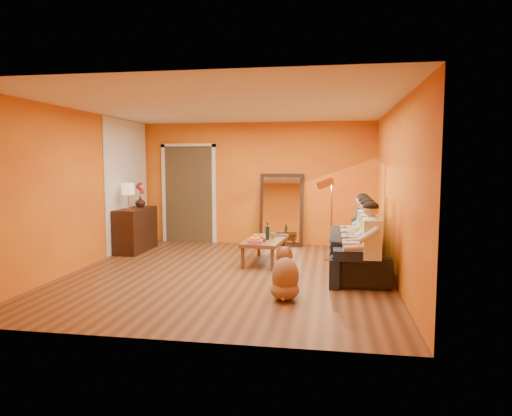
% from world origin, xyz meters
% --- Properties ---
extents(room_shell, '(5.00, 5.50, 2.60)m').
position_xyz_m(room_shell, '(0.00, 0.37, 1.30)').
color(room_shell, brown).
rests_on(room_shell, ground).
extents(white_accent, '(0.02, 1.90, 2.58)m').
position_xyz_m(white_accent, '(-2.48, 1.75, 1.30)').
color(white_accent, white).
rests_on(white_accent, wall_left).
extents(doorway_recess, '(1.06, 0.30, 2.10)m').
position_xyz_m(doorway_recess, '(-1.50, 2.83, 1.05)').
color(doorway_recess, '#3F2D19').
rests_on(doorway_recess, floor).
extents(door_jamb_left, '(0.08, 0.06, 2.20)m').
position_xyz_m(door_jamb_left, '(-2.07, 2.71, 1.05)').
color(door_jamb_left, white).
rests_on(door_jamb_left, wall_back).
extents(door_jamb_right, '(0.08, 0.06, 2.20)m').
position_xyz_m(door_jamb_right, '(-0.93, 2.71, 1.05)').
color(door_jamb_right, white).
rests_on(door_jamb_right, wall_back).
extents(door_header, '(1.22, 0.06, 0.08)m').
position_xyz_m(door_header, '(-1.50, 2.71, 2.12)').
color(door_header, white).
rests_on(door_header, wall_back).
extents(mirror_frame, '(0.92, 0.27, 1.51)m').
position_xyz_m(mirror_frame, '(0.55, 2.63, 0.76)').
color(mirror_frame, black).
rests_on(mirror_frame, floor).
extents(mirror_glass, '(0.78, 0.21, 1.35)m').
position_xyz_m(mirror_glass, '(0.55, 2.59, 0.76)').
color(mirror_glass, white).
rests_on(mirror_glass, mirror_frame).
extents(sideboard, '(0.44, 1.18, 0.85)m').
position_xyz_m(sideboard, '(-2.24, 1.55, 0.42)').
color(sideboard, black).
rests_on(sideboard, floor).
extents(table_lamp, '(0.24, 0.24, 0.51)m').
position_xyz_m(table_lamp, '(-2.24, 1.25, 1.10)').
color(table_lamp, beige).
rests_on(table_lamp, sideboard).
extents(sofa, '(2.17, 0.85, 0.63)m').
position_xyz_m(sofa, '(2.00, 0.44, 0.32)').
color(sofa, black).
rests_on(sofa, floor).
extents(coffee_table, '(0.72, 1.27, 0.42)m').
position_xyz_m(coffee_table, '(0.45, 0.87, 0.21)').
color(coffee_table, brown).
rests_on(coffee_table, floor).
extents(floor_lamp, '(0.33, 0.28, 1.44)m').
position_xyz_m(floor_lamp, '(1.59, 1.28, 0.72)').
color(floor_lamp, '#C97D3B').
rests_on(floor_lamp, floor).
extents(dog, '(0.52, 0.66, 0.68)m').
position_xyz_m(dog, '(1.00, -1.16, 0.34)').
color(dog, '#966143').
rests_on(dog, floor).
extents(person_far_left, '(0.70, 0.44, 1.22)m').
position_xyz_m(person_far_left, '(2.13, -0.56, 0.61)').
color(person_far_left, silver).
rests_on(person_far_left, sofa).
extents(person_mid_left, '(0.70, 0.44, 1.22)m').
position_xyz_m(person_mid_left, '(2.13, -0.01, 0.61)').
color(person_mid_left, gold).
rests_on(person_mid_left, sofa).
extents(person_mid_right, '(0.70, 0.44, 1.22)m').
position_xyz_m(person_mid_right, '(2.13, 0.54, 0.61)').
color(person_mid_right, '#86AECF').
rests_on(person_mid_right, sofa).
extents(person_far_right, '(0.70, 0.44, 1.22)m').
position_xyz_m(person_far_right, '(2.13, 1.09, 0.61)').
color(person_far_right, '#2E2D32').
rests_on(person_far_right, sofa).
extents(fruit_bowl, '(0.26, 0.26, 0.16)m').
position_xyz_m(fruit_bowl, '(0.35, 0.42, 0.50)').
color(fruit_bowl, '#D54B7C').
rests_on(fruit_bowl, coffee_table).
extents(wine_bottle, '(0.07, 0.07, 0.31)m').
position_xyz_m(wine_bottle, '(0.50, 0.82, 0.58)').
color(wine_bottle, black).
rests_on(wine_bottle, coffee_table).
extents(tumbler, '(0.12, 0.12, 0.10)m').
position_xyz_m(tumbler, '(0.57, 0.99, 0.47)').
color(tumbler, '#B27F3F').
rests_on(tumbler, coffee_table).
extents(laptop, '(0.38, 0.28, 0.03)m').
position_xyz_m(laptop, '(0.63, 1.22, 0.43)').
color(laptop, black).
rests_on(laptop, coffee_table).
extents(book_lower, '(0.27, 0.32, 0.03)m').
position_xyz_m(book_lower, '(0.27, 0.67, 0.43)').
color(book_lower, black).
rests_on(book_lower, coffee_table).
extents(book_mid, '(0.26, 0.30, 0.02)m').
position_xyz_m(book_mid, '(0.28, 0.68, 0.46)').
color(book_mid, red).
rests_on(book_mid, book_lower).
extents(book_upper, '(0.23, 0.26, 0.02)m').
position_xyz_m(book_upper, '(0.27, 0.66, 0.47)').
color(book_upper, black).
rests_on(book_upper, book_mid).
extents(vase, '(0.20, 0.20, 0.21)m').
position_xyz_m(vase, '(-2.24, 1.80, 0.96)').
color(vase, black).
rests_on(vase, sideboard).
extents(flowers, '(0.17, 0.17, 0.51)m').
position_xyz_m(flowers, '(-2.24, 1.80, 1.23)').
color(flowers, red).
rests_on(flowers, vase).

